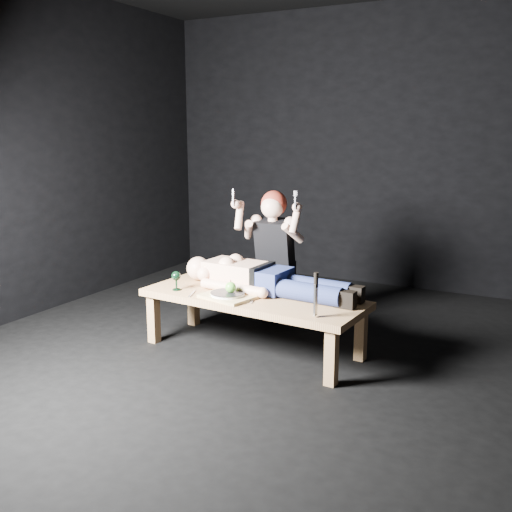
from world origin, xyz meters
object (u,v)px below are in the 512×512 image
goblet (176,281)px  lying_man (269,276)px  carving_knife (316,295)px  table (253,323)px  serving_tray (228,297)px  kneeling_woman (277,256)px

goblet → lying_man: bearing=24.1°
lying_man → goblet: 0.73m
carving_knife → table: bearing=160.2°
serving_tray → lying_man: bearing=57.2°
lying_man → kneeling_woman: bearing=112.5°
kneeling_woman → carving_knife: (0.74, -0.94, -0.01)m
kneeling_woman → goblet: kneeling_woman is taller
table → kneeling_woman: kneeling_woman is taller
lying_man → carving_knife: bearing=-32.7°
kneeling_woman → goblet: 0.96m
goblet → carving_knife: size_ratio=0.50×
serving_tray → carving_knife: bearing=-9.0°
serving_tray → goblet: (-0.47, 0.00, 0.07)m
table → serving_tray: 0.31m
table → lying_man: (0.06, 0.15, 0.35)m
lying_man → goblet: bearing=-151.9°
lying_man → kneeling_woman: kneeling_woman is taller
lying_man → goblet: size_ratio=10.85×
lying_man → carving_knife: 0.71m
kneeling_woman → carving_knife: 1.20m
kneeling_woman → serving_tray: (-0.02, -0.82, -0.16)m
lying_man → kneeling_woman: 0.55m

